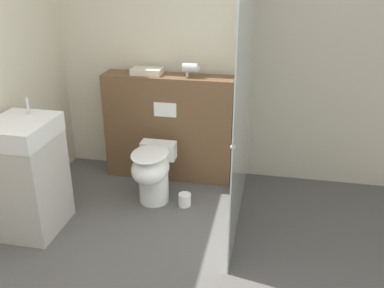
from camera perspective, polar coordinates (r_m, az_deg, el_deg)
name	(u,v)px	position (r m, az deg, el deg)	size (l,w,h in m)	color
wall_back	(192,53)	(4.26, -0.04, 12.09)	(8.00, 0.06, 2.50)	beige
partition_panel	(169,128)	(4.30, -3.07, 2.20)	(1.28, 0.28, 1.07)	brown
shower_glass	(244,104)	(3.43, 6.95, 5.34)	(0.04, 1.61, 2.06)	silver
toilet	(152,171)	(3.90, -5.30, -3.63)	(0.33, 0.56, 0.53)	white
sink_vanity	(28,176)	(3.69, -21.01, -4.05)	(0.46, 0.55, 1.10)	beige
hair_drier	(191,68)	(4.04, -0.13, 10.09)	(0.17, 0.09, 0.13)	#B7B7BC
folded_towel	(147,71)	(4.19, -6.03, 9.63)	(0.29, 0.18, 0.06)	beige
spare_toilet_roll	(185,200)	(3.96, -0.98, -7.44)	(0.11, 0.11, 0.12)	white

